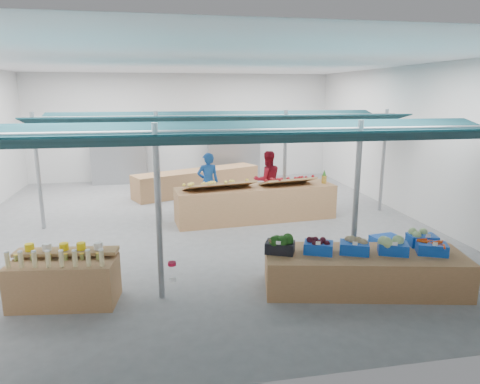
# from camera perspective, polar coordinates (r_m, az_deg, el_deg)

# --- Properties ---
(floor) EXTENTS (13.00, 13.00, 0.00)m
(floor) POSITION_cam_1_polar(r_m,az_deg,el_deg) (11.51, -5.54, -4.44)
(floor) COLOR slate
(floor) RESTS_ON ground
(hall) EXTENTS (13.00, 13.00, 13.00)m
(hall) POSITION_cam_1_polar(r_m,az_deg,el_deg) (12.43, -6.42, 9.28)
(hall) COLOR silver
(hall) RESTS_ON ground
(pole_grid) EXTENTS (10.00, 4.60, 3.00)m
(pole_grid) POSITION_cam_1_polar(r_m,az_deg,el_deg) (9.48, -0.28, 3.10)
(pole_grid) COLOR gray
(pole_grid) RESTS_ON floor
(awnings) EXTENTS (9.50, 7.08, 0.30)m
(awnings) POSITION_cam_1_polar(r_m,az_deg,el_deg) (9.36, -0.29, 8.95)
(awnings) COLOR black
(awnings) RESTS_ON pole_grid
(back_shelving_left) EXTENTS (2.00, 0.50, 2.00)m
(back_shelving_left) POSITION_cam_1_polar(r_m,az_deg,el_deg) (17.18, -15.82, 4.40)
(back_shelving_left) COLOR #B23F33
(back_shelving_left) RESTS_ON floor
(back_shelving_right) EXTENTS (2.00, 0.50, 2.00)m
(back_shelving_right) POSITION_cam_1_polar(r_m,az_deg,el_deg) (17.36, -0.82, 4.98)
(back_shelving_right) COLOR #B23F33
(back_shelving_right) RESTS_ON floor
(bottle_shelf) EXTENTS (1.79, 1.24, 1.04)m
(bottle_shelf) POSITION_cam_1_polar(r_m,az_deg,el_deg) (7.86, -22.31, -10.69)
(bottle_shelf) COLOR olive
(bottle_shelf) RESTS_ON floor
(veg_counter) EXTENTS (3.67, 1.87, 0.68)m
(veg_counter) POSITION_cam_1_polar(r_m,az_deg,el_deg) (8.10, 16.16, -10.09)
(veg_counter) COLOR olive
(veg_counter) RESTS_ON floor
(fruit_counter) EXTENTS (4.49, 1.45, 0.94)m
(fruit_counter) POSITION_cam_1_polar(r_m,az_deg,el_deg) (11.84, 2.14, -1.50)
(fruit_counter) COLOR olive
(fruit_counter) RESTS_ON floor
(far_counter) EXTENTS (4.56, 2.68, 0.82)m
(far_counter) POSITION_cam_1_polar(r_m,az_deg,el_deg) (15.07, -5.67, 1.40)
(far_counter) COLOR olive
(far_counter) RESTS_ON floor
(crate_stack) EXTENTS (0.60, 0.47, 0.66)m
(crate_stack) POSITION_cam_1_polar(r_m,az_deg,el_deg) (9.17, 18.74, -7.56)
(crate_stack) COLOR #1045B3
(crate_stack) RESTS_ON floor
(vendor_left) EXTENTS (0.68, 0.48, 1.76)m
(vendor_left) POSITION_cam_1_polar(r_m,az_deg,el_deg) (12.61, -4.28, 1.29)
(vendor_left) COLOR #16448F
(vendor_left) RESTS_ON floor
(vendor_right) EXTENTS (0.91, 0.74, 1.76)m
(vendor_right) POSITION_cam_1_polar(r_m,az_deg,el_deg) (12.93, 3.68, 1.59)
(vendor_right) COLOR maroon
(vendor_right) RESTS_ON floor
(crate_broccoli) EXTENTS (0.60, 0.52, 0.35)m
(crate_broccoli) POSITION_cam_1_polar(r_m,az_deg,el_deg) (7.67, 5.36, -6.93)
(crate_broccoli) COLOR black
(crate_broccoli) RESTS_ON veg_counter
(crate_beets) EXTENTS (0.60, 0.52, 0.29)m
(crate_beets) POSITION_cam_1_polar(r_m,az_deg,el_deg) (7.75, 10.42, -7.06)
(crate_beets) COLOR #1045B3
(crate_beets) RESTS_ON veg_counter
(crate_celeriac) EXTENTS (0.60, 0.52, 0.31)m
(crate_celeriac) POSITION_cam_1_polar(r_m,az_deg,el_deg) (7.88, 15.00, -6.90)
(crate_celeriac) COLOR #1045B3
(crate_celeriac) RESTS_ON veg_counter
(crate_cabbage) EXTENTS (0.60, 0.52, 0.35)m
(crate_cabbage) POSITION_cam_1_polar(r_m,az_deg,el_deg) (8.06, 19.75, -6.67)
(crate_cabbage) COLOR #1045B3
(crate_cabbage) RESTS_ON veg_counter
(crate_carrots) EXTENTS (0.60, 0.52, 0.29)m
(crate_carrots) POSITION_cam_1_polar(r_m,az_deg,el_deg) (8.31, 24.21, -6.81)
(crate_carrots) COLOR #1045B3
(crate_carrots) RESTS_ON veg_counter
(sparrow) EXTENTS (0.12, 0.09, 0.11)m
(sparrow) POSITION_cam_1_polar(r_m,az_deg,el_deg) (7.51, 4.26, -6.62)
(sparrow) COLOR brown
(sparrow) RESTS_ON crate_broccoli
(pole_ribbon) EXTENTS (0.12, 0.12, 0.28)m
(pole_ribbon) POSITION_cam_1_polar(r_m,az_deg,el_deg) (6.21, -9.06, -9.62)
(pole_ribbon) COLOR #AA0B28
(pole_ribbon) RESTS_ON pole_grid
(apple_heap_yellow) EXTENTS (2.00, 1.03, 0.27)m
(apple_heap_yellow) POSITION_cam_1_polar(r_m,az_deg,el_deg) (11.32, -2.73, 1.13)
(apple_heap_yellow) COLOR #997247
(apple_heap_yellow) RESTS_ON fruit_counter
(apple_heap_red) EXTENTS (1.60, 0.96, 0.27)m
(apple_heap_red) POSITION_cam_1_polar(r_m,az_deg,el_deg) (11.90, 6.41, 1.65)
(apple_heap_red) COLOR #997247
(apple_heap_red) RESTS_ON fruit_counter
(pineapple) EXTENTS (0.14, 0.14, 0.39)m
(pineapple) POSITION_cam_1_polar(r_m,az_deg,el_deg) (12.35, 11.16, 1.98)
(pineapple) COLOR #8C6019
(pineapple) RESTS_ON fruit_counter
(crate_extra) EXTENTS (0.55, 0.44, 0.32)m
(crate_extra) POSITION_cam_1_polar(r_m,az_deg,el_deg) (8.68, 23.13, -5.62)
(crate_extra) COLOR #1045B3
(crate_extra) RESTS_ON veg_counter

